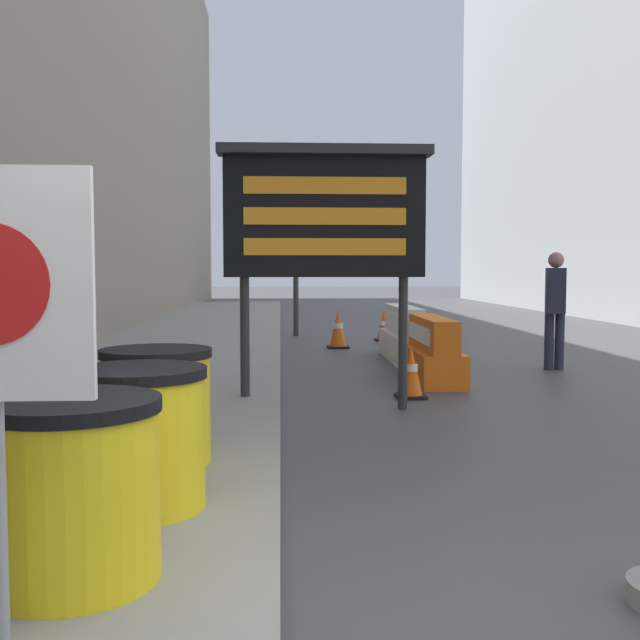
% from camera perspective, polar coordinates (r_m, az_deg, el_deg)
% --- Properties ---
extents(bare_tree, '(1.34, 1.46, 2.28)m').
position_cam_1_polar(bare_tree, '(8.50, -22.13, 2.78)').
color(bare_tree, '#4C3D2D').
rests_on(bare_tree, sidewalk_left).
extents(barrel_drum_foreground, '(0.78, 0.78, 0.80)m').
position_cam_1_polar(barrel_drum_foreground, '(3.48, -18.36, -12.16)').
color(barrel_drum_foreground, yellow).
rests_on(barrel_drum_foreground, sidewalk_left).
extents(barrel_drum_middle, '(0.78, 0.78, 0.80)m').
position_cam_1_polar(barrel_drum_middle, '(4.40, -13.63, -8.69)').
color(barrel_drum_middle, yellow).
rests_on(barrel_drum_middle, sidewalk_left).
extents(barrel_drum_back, '(0.78, 0.78, 0.80)m').
position_cam_1_polar(barrel_drum_back, '(5.37, -12.34, -6.38)').
color(barrel_drum_back, yellow).
rests_on(barrel_drum_back, sidewalk_left).
extents(message_board, '(2.23, 0.36, 2.79)m').
position_cam_1_polar(message_board, '(7.94, 0.34, 7.98)').
color(message_board, '#28282B').
rests_on(message_board, ground_plane).
extents(jersey_barrier_orange_far, '(0.58, 1.80, 0.86)m').
position_cam_1_polar(jersey_barrier_orange_far, '(10.16, 8.56, -2.50)').
color(jersey_barrier_orange_far, orange).
rests_on(jersey_barrier_orange_far, ground_plane).
extents(jersey_barrier_white, '(0.54, 2.19, 0.89)m').
position_cam_1_polar(jersey_barrier_white, '(12.47, 6.39, -1.23)').
color(jersey_barrier_white, silver).
rests_on(jersey_barrier_white, ground_plane).
extents(traffic_cone_near, '(0.35, 0.35, 0.62)m').
position_cam_1_polar(traffic_cone_near, '(8.81, 6.94, -3.99)').
color(traffic_cone_near, black).
rests_on(traffic_cone_near, ground_plane).
extents(traffic_cone_mid, '(0.41, 0.41, 0.74)m').
position_cam_1_polar(traffic_cone_mid, '(14.22, 1.38, -0.70)').
color(traffic_cone_mid, black).
rests_on(traffic_cone_mid, ground_plane).
extents(traffic_cone_far, '(0.36, 0.36, 0.64)m').
position_cam_1_polar(traffic_cone_far, '(15.68, 4.87, -0.46)').
color(traffic_cone_far, black).
rests_on(traffic_cone_far, ground_plane).
extents(traffic_light_near_curb, '(0.28, 0.44, 3.92)m').
position_cam_1_polar(traffic_light_near_curb, '(16.74, -1.85, 8.49)').
color(traffic_light_near_curb, '#2D2D30').
rests_on(traffic_light_near_curb, ground_plane).
extents(pedestrian_worker, '(0.40, 0.52, 1.76)m').
position_cam_1_polar(pedestrian_worker, '(11.68, 17.48, 1.43)').
color(pedestrian_worker, '#23283D').
rests_on(pedestrian_worker, ground_plane).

